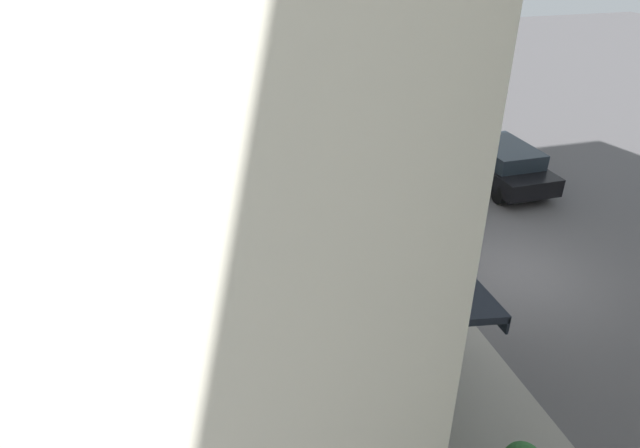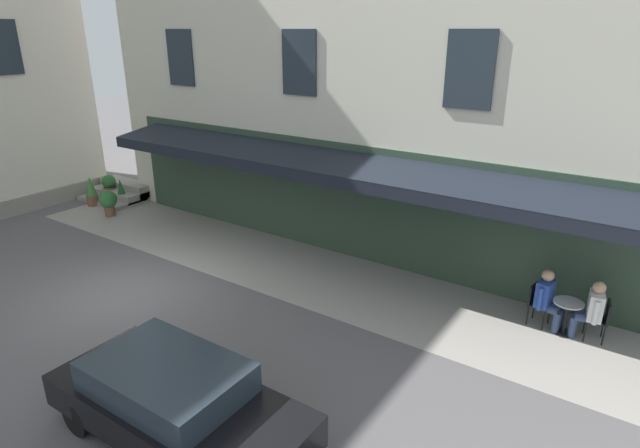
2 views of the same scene
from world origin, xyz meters
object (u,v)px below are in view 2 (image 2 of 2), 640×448
object	(u,v)px
potted_plant_by_steps	(108,201)
potted_plant_under_sign	(91,191)
cafe_table_mid_terrace	(567,313)
potted_plant_entrance_right	(121,192)
seated_companion_in_white	(591,308)
potted_plant_mid_terrace	(109,186)
seated_patron_in_blue	(548,297)
parked_car_black	(175,401)
cafe_chair_black_under_awning	(537,301)
cafe_chair_black_near_door	(601,317)

from	to	relation	value
potted_plant_by_steps	potted_plant_under_sign	distance (m)	1.54
cafe_table_mid_terrace	potted_plant_entrance_right	distance (m)	15.22
seated_companion_in_white	potted_plant_mid_terrace	size ratio (longest dim) A/B	1.45
seated_companion_in_white	seated_patron_in_blue	bearing A→B (deg)	1.15
potted_plant_entrance_right	parked_car_black	world-z (taller)	parked_car_black
seated_patron_in_blue	seated_companion_in_white	xyz separation A→B (m)	(-0.82, -0.02, -0.00)
potted_plant_by_steps	potted_plant_under_sign	xyz separation A→B (m)	(1.51, -0.34, 0.00)
potted_plant_mid_terrace	parked_car_black	size ratio (longest dim) A/B	0.21
potted_plant_entrance_right	cafe_chair_black_under_awning	bearing A→B (deg)	179.69
cafe_chair_black_near_door	seated_patron_in_blue	distance (m)	1.05
parked_car_black	potted_plant_mid_terrace	bearing A→B (deg)	-30.60
cafe_chair_black_under_awning	seated_patron_in_blue	distance (m)	0.27
seated_companion_in_white	potted_plant_by_steps	xyz separation A→B (m)	(14.84, 0.97, -0.18)
cafe_chair_black_near_door	cafe_chair_black_under_awning	xyz separation A→B (m)	(1.25, 0.02, 0.00)
potted_plant_mid_terrace	parked_car_black	bearing A→B (deg)	149.40
cafe_table_mid_terrace	seated_companion_in_white	size ratio (longest dim) A/B	0.57
seated_companion_in_white	potted_plant_mid_terrace	xyz separation A→B (m)	(16.58, -0.26, -0.23)
cafe_chair_black_under_awning	parked_car_black	distance (m)	7.70
cafe_chair_black_near_door	potted_plant_entrance_right	xyz separation A→B (m)	(15.84, -0.05, -0.09)
cafe_chair_black_under_awning	seated_companion_in_white	bearing A→B (deg)	179.34
potted_plant_under_sign	parked_car_black	distance (m)	13.04
seated_patron_in_blue	parked_car_black	bearing A→B (deg)	59.21
cafe_table_mid_terrace	parked_car_black	bearing A→B (deg)	56.45
cafe_chair_black_near_door	seated_patron_in_blue	world-z (taller)	seated_patron_in_blue
seated_patron_in_blue	potted_plant_entrance_right	xyz separation A→B (m)	(14.80, -0.11, -0.25)
seated_patron_in_blue	parked_car_black	size ratio (longest dim) A/B	0.31
cafe_table_mid_terrace	cafe_chair_black_under_awning	world-z (taller)	cafe_chair_black_under_awning
cafe_chair_black_near_door	seated_companion_in_white	size ratio (longest dim) A/B	0.69
potted_plant_entrance_right	potted_plant_mid_terrace	bearing A→B (deg)	-10.22
potted_plant_mid_terrace	cafe_chair_black_near_door	bearing A→B (deg)	179.23
cafe_chair_black_under_awning	parked_car_black	world-z (taller)	parked_car_black
potted_plant_by_steps	potted_plant_mid_terrace	world-z (taller)	potted_plant_mid_terrace
cafe_chair_black_under_awning	cafe_table_mid_terrace	bearing A→B (deg)	172.43
cafe_chair_black_under_awning	potted_plant_entrance_right	size ratio (longest dim) A/B	0.97
cafe_chair_black_near_door	potted_plant_by_steps	world-z (taller)	cafe_chair_black_near_door
cafe_chair_black_near_door	potted_plant_by_steps	size ratio (longest dim) A/B	1.02
potted_plant_entrance_right	parked_car_black	distance (m)	12.78
cafe_table_mid_terrace	potted_plant_mid_terrace	distance (m)	16.17
cafe_table_mid_terrace	seated_patron_in_blue	bearing A→B (deg)	-7.57
potted_plant_by_steps	potted_plant_entrance_right	bearing A→B (deg)	-53.58
potted_plant_by_steps	parked_car_black	distance (m)	11.56
cafe_chair_black_near_door	potted_plant_under_sign	xyz separation A→B (m)	(16.56, 0.67, -0.02)
seated_patron_in_blue	parked_car_black	world-z (taller)	parked_car_black
potted_plant_by_steps	potted_plant_under_sign	world-z (taller)	potted_plant_under_sign
cafe_chair_black_under_awning	potted_plant_entrance_right	world-z (taller)	potted_plant_entrance_right
potted_plant_mid_terrace	seated_patron_in_blue	bearing A→B (deg)	178.98
cafe_chair_black_near_door	seated_companion_in_white	world-z (taller)	seated_companion_in_white
seated_companion_in_white	potted_plant_under_sign	xyz separation A→B (m)	(16.35, 0.64, -0.18)
seated_companion_in_white	potted_plant_under_sign	bearing A→B (deg)	2.23
potted_plant_by_steps	parked_car_black	xyz separation A→B (m)	(-10.04, 5.73, 0.18)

